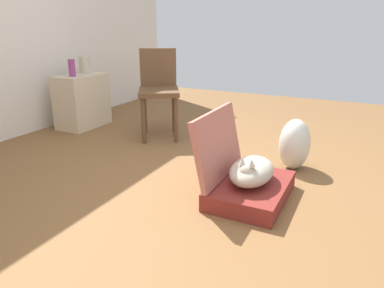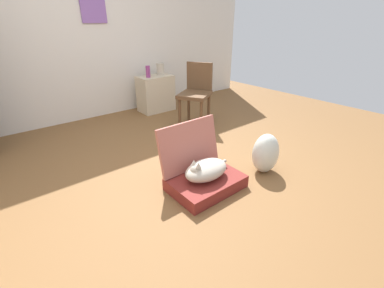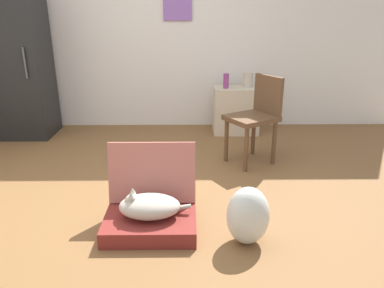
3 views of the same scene
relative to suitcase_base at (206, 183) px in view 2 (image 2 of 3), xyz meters
The scene contains 10 objects.
ground_plane 0.47m from the suitcase_base, 97.12° to the left, with size 7.68×7.68×0.00m, color brown.
wall_back 3.00m from the suitcase_base, 91.21° to the left, with size 6.40×0.15×2.60m.
suitcase_base is the anchor object (origin of this frame).
suitcase_lid 0.38m from the suitcase_base, 90.00° to the left, with size 0.66×0.47×0.04m, color #B26356.
cat 0.15m from the suitcase_base, behind, with size 0.52×0.28×0.22m.
plastic_bag_white 0.71m from the suitcase_base, 12.35° to the right, with size 0.29×0.25×0.42m, color silver.
side_table 2.50m from the suitcase_base, 68.69° to the left, with size 0.58×0.36×0.60m, color beige.
vase_tall 2.48m from the suitcase_base, 71.57° to the left, with size 0.07×0.07×0.18m, color #8C387A.
vase_short 2.66m from the suitcase_base, 66.04° to the left, with size 0.13×0.13×0.19m, color #B7AD99.
chair 1.71m from the suitcase_base, 53.40° to the left, with size 0.61×0.59×0.90m.
Camera 2 is at (-1.32, -1.96, 1.44)m, focal length 24.15 mm.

